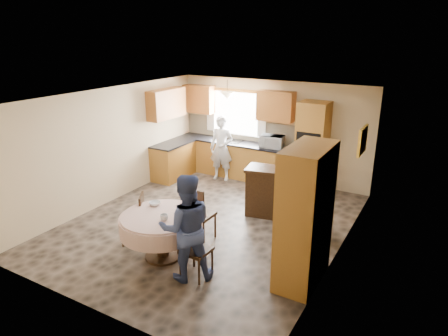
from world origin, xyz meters
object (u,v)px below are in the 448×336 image
chair_right (192,244)px  sideboard (279,194)px  chair_back (197,212)px  dining_table (161,224)px  cupboard (305,216)px  oven_tower (312,147)px  person_sink (221,148)px  chair_left (137,216)px  person_dining (186,228)px

chair_right → sideboard: bearing=-5.7°
chair_back → dining_table: bearing=74.4°
cupboard → sideboard: bearing=121.6°
chair_back → chair_right: 1.04m
sideboard → oven_tower: bearing=76.3°
dining_table → sideboard: bearing=66.4°
person_sink → chair_right: bearing=-76.4°
oven_tower → person_sink: oven_tower is taller
cupboard → person_sink: bearing=135.5°
oven_tower → chair_left: oven_tower is taller
oven_tower → cupboard: (1.07, -3.60, -0.00)m
dining_table → person_sink: 3.91m
cupboard → chair_left: cupboard is taller
chair_back → chair_right: (0.50, -0.91, -0.05)m
chair_back → person_sink: 3.27m
person_dining → chair_right: bearing=-141.9°
chair_left → chair_right: chair_right is taller
chair_back → chair_left: bearing=31.4°
sideboard → person_dining: size_ratio=0.79×
cupboard → dining_table: size_ratio=1.55×
person_dining → cupboard: bearing=168.2°
oven_tower → chair_left: 4.41m
cupboard → person_sink: cupboard is taller
chair_left → person_dining: bearing=39.6°
oven_tower → dining_table: 4.33m
oven_tower → cupboard: 3.76m
dining_table → chair_back: bearing=74.0°
oven_tower → person_sink: 2.25m
chair_left → chair_right: size_ratio=0.96×
person_dining → chair_left: bearing=-57.6°
dining_table → oven_tower: bearing=74.4°
dining_table → person_dining: (0.69, -0.27, 0.24)m
chair_left → dining_table: bearing=42.6°
sideboard → person_sink: 2.51m
chair_left → person_sink: size_ratio=0.55×
dining_table → chair_left: bearing=164.9°
person_sink → cupboard: bearing=-54.9°
chair_left → chair_back: size_ratio=0.87×
chair_left → person_dining: person_dining is taller
sideboard → chair_left: sideboard is taller
chair_left → oven_tower: bearing=122.4°
oven_tower → cupboard: bearing=-73.5°
oven_tower → dining_table: (-1.16, -4.15, -0.45)m
oven_tower → person_dining: 4.45m
oven_tower → chair_left: bearing=-115.3°
cupboard → dining_table: 2.34m
dining_table → chair_right: chair_right is taller
person_dining → chair_back: bearing=-104.4°
cupboard → oven_tower: bearing=106.5°
oven_tower → dining_table: bearing=-105.6°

